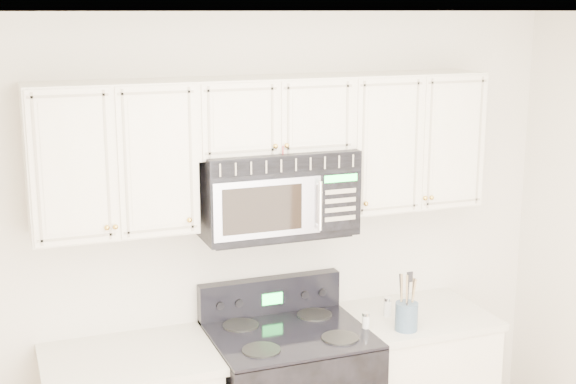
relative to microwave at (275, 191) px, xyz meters
name	(u,v)px	position (x,y,z in m)	size (l,w,h in m)	color
room	(415,382)	(-0.02, -1.54, -0.37)	(3.51, 3.51, 2.61)	#8E6145
upper_cabinets	(269,142)	(-0.02, 0.04, 0.26)	(2.44, 0.37, 0.75)	beige
microwave	(275,191)	(0.00, 0.00, 0.00)	(0.81, 0.45, 0.45)	black
utensil_crock	(407,315)	(0.64, -0.30, -0.67)	(0.12, 0.12, 0.33)	#425972
shaker_salt	(366,322)	(0.43, -0.24, -0.70)	(0.04, 0.04, 0.10)	silver
shaker_pepper	(388,307)	(0.64, -0.09, -0.70)	(0.05, 0.05, 0.11)	silver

